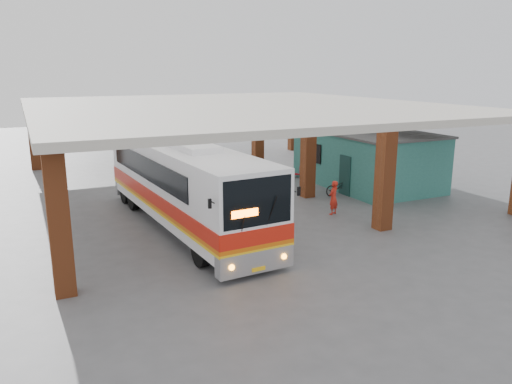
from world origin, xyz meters
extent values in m
plane|color=#515154|center=(0.00, 0.00, 0.00)|extent=(90.00, 90.00, 0.00)
cube|color=#974621|center=(3.00, -3.00, 2.17)|extent=(0.60, 0.60, 4.35)
cube|color=#974621|center=(3.00, 3.00, 2.17)|extent=(0.60, 0.60, 4.35)
cube|color=#974621|center=(3.00, 9.00, 2.17)|extent=(0.60, 0.60, 4.35)
cube|color=#974621|center=(-9.50, -4.00, 2.17)|extent=(0.60, 0.60, 4.35)
cube|color=#974621|center=(-9.50, 17.00, 2.17)|extent=(0.60, 0.60, 4.35)
cube|color=#974621|center=(10.00, 17.00, 2.17)|extent=(0.60, 0.60, 4.35)
cube|color=beige|center=(0.50, 6.50, 4.50)|extent=(21.00, 23.00, 0.30)
cube|color=#2A6A62|center=(7.50, 4.00, 1.50)|extent=(5.00, 8.00, 3.00)
cube|color=#474747|center=(7.50, 4.00, 3.05)|extent=(5.20, 8.20, 0.12)
cube|color=#123330|center=(4.98, 2.50, 1.05)|extent=(0.08, 0.95, 2.10)
cube|color=black|center=(4.98, 5.50, 1.80)|extent=(0.08, 1.20, 1.00)
cube|color=black|center=(4.95, 5.50, 1.80)|extent=(0.04, 1.30, 1.10)
cube|color=white|center=(-4.33, 0.81, 1.99)|extent=(3.48, 12.72, 2.93)
cube|color=white|center=(-4.26, -0.24, 3.56)|extent=(1.47, 3.22, 0.26)
cube|color=gray|center=(-3.91, -5.28, 0.58)|extent=(2.66, 0.60, 0.73)
cube|color=red|center=(-4.33, 0.81, 1.41)|extent=(3.52, 12.73, 0.52)
cube|color=#D55E0B|center=(-4.33, 0.81, 1.08)|extent=(3.52, 12.73, 0.14)
cube|color=yellow|center=(-4.33, 0.81, 0.96)|extent=(3.52, 12.73, 0.10)
cube|color=black|center=(-3.90, -5.42, 2.54)|extent=(2.37, 0.26, 1.52)
cube|color=black|center=(-5.71, 1.55, 2.51)|extent=(0.70, 9.41, 0.94)
cube|color=black|center=(-3.07, 1.74, 2.51)|extent=(0.70, 9.41, 0.94)
cube|color=#FF5905|center=(-4.37, -5.52, 2.25)|extent=(0.89, 0.11, 0.23)
sphere|color=orange|center=(-4.84, -5.56, 0.61)|extent=(0.19, 0.19, 0.19)
sphere|color=orange|center=(-2.96, -5.43, 0.61)|extent=(0.19, 0.19, 0.19)
cube|color=yellow|center=(-3.90, -5.50, 0.37)|extent=(0.47, 0.06, 0.13)
cylinder|color=black|center=(-5.16, -3.66, 0.52)|extent=(0.41, 1.07, 1.05)
cylinder|color=black|center=(-2.90, -3.50, 0.52)|extent=(0.41, 1.07, 1.05)
cylinder|color=black|center=(-5.71, 4.39, 0.52)|extent=(0.41, 1.07, 1.05)
cylinder|color=black|center=(-3.46, 4.54, 0.52)|extent=(0.41, 1.07, 1.05)
cylinder|color=black|center=(-5.81, 5.75, 0.52)|extent=(0.41, 1.07, 1.05)
cylinder|color=black|center=(-3.55, 5.90, 0.52)|extent=(0.41, 1.07, 1.05)
imported|color=black|center=(4.70, 2.61, 0.46)|extent=(1.81, 0.83, 0.92)
imported|color=red|center=(2.37, -0.31, 0.78)|extent=(0.68, 0.59, 1.57)
cube|color=red|center=(4.93, 7.46, 0.21)|extent=(0.50, 0.50, 0.05)
cube|color=red|center=(5.08, 7.39, 0.45)|extent=(0.20, 0.37, 0.54)
cylinder|color=black|center=(4.73, 7.39, 0.09)|extent=(0.03, 0.03, 0.18)
cylinder|color=black|center=(5.01, 7.26, 0.09)|extent=(0.03, 0.03, 0.18)
cylinder|color=black|center=(4.86, 7.67, 0.09)|extent=(0.03, 0.03, 0.18)
cylinder|color=black|center=(5.14, 7.54, 0.09)|extent=(0.03, 0.03, 0.18)
camera|label=1|loc=(-10.23, -18.69, 6.46)|focal=35.00mm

